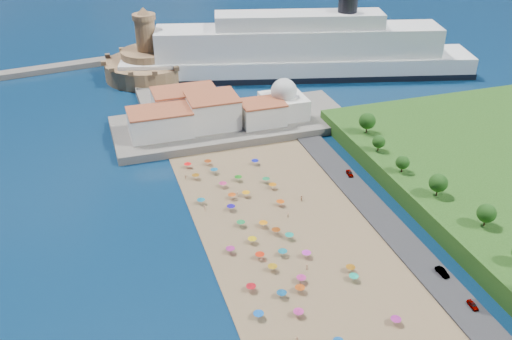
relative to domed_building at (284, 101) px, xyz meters
name	(u,v)px	position (x,y,z in m)	size (l,w,h in m)	color
ground	(270,240)	(-30.00, -71.00, -8.97)	(700.00, 700.00, 0.00)	#071938
terrace	(232,124)	(-20.00, 2.00, -7.47)	(90.00, 36.00, 3.00)	#59544C
jetty	(160,98)	(-42.00, 37.00, -7.77)	(18.00, 70.00, 2.40)	#59544C
waterfront_buildings	(198,112)	(-33.05, 2.64, -1.10)	(57.00, 29.00, 11.00)	silver
domed_building	(284,101)	(0.00, 0.00, 0.00)	(16.00, 16.00, 15.00)	silver
fortress	(148,63)	(-42.00, 67.00, -2.29)	(40.00, 40.00, 32.40)	#A47B52
cruise_ship	(298,53)	(25.05, 48.37, 1.62)	(164.46, 63.69, 35.75)	black
beach_parasols	(279,256)	(-31.05, -80.81, -6.83)	(32.80, 115.67, 2.20)	gray
beachgoers	(265,234)	(-30.73, -69.05, -7.85)	(32.14, 92.31, 1.88)	tan
parked_cars	(407,234)	(6.00, -81.59, -7.60)	(2.24, 68.30, 1.41)	gray
hillside_trees	(452,199)	(18.89, -81.34, 1.09)	(15.24, 108.63, 7.51)	#382314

